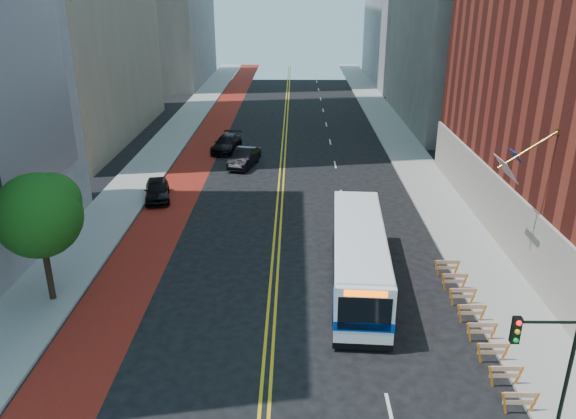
{
  "coord_description": "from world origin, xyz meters",
  "views": [
    {
      "loc": [
        1.12,
        -18.98,
        15.07
      ],
      "look_at": [
        0.78,
        8.0,
        4.33
      ],
      "focal_mm": 35.0,
      "sensor_mm": 36.0,
      "label": 1
    }
  ],
  "objects_px": {
    "transit_bus": "(359,256)",
    "car_b": "(244,158)",
    "street_tree": "(40,212)",
    "car_a": "(157,190)",
    "traffic_signal": "(545,357)",
    "car_c": "(227,143)"
  },
  "relations": [
    {
      "from": "car_a",
      "to": "car_b",
      "type": "height_order",
      "value": "car_b"
    },
    {
      "from": "car_c",
      "to": "traffic_signal",
      "type": "bearing_deg",
      "value": -58.58
    },
    {
      "from": "transit_bus",
      "to": "car_b",
      "type": "relative_size",
      "value": 2.53
    },
    {
      "from": "transit_bus",
      "to": "car_c",
      "type": "bearing_deg",
      "value": 114.58
    },
    {
      "from": "car_a",
      "to": "transit_bus",
      "type": "bearing_deg",
      "value": -55.75
    },
    {
      "from": "transit_bus",
      "to": "car_a",
      "type": "height_order",
      "value": "transit_bus"
    },
    {
      "from": "traffic_signal",
      "to": "car_b",
      "type": "distance_m",
      "value": 35.43
    },
    {
      "from": "traffic_signal",
      "to": "car_b",
      "type": "xyz_separation_m",
      "value": [
        -12.83,
        32.9,
        -2.92
      ]
    },
    {
      "from": "car_b",
      "to": "car_c",
      "type": "xyz_separation_m",
      "value": [
        -2.17,
        5.03,
        -0.05
      ]
    },
    {
      "from": "car_a",
      "to": "car_b",
      "type": "bearing_deg",
      "value": 42.84
    },
    {
      "from": "transit_bus",
      "to": "car_b",
      "type": "height_order",
      "value": "transit_bus"
    },
    {
      "from": "street_tree",
      "to": "car_b",
      "type": "xyz_separation_m",
      "value": [
        7.82,
        23.35,
        -4.11
      ]
    },
    {
      "from": "car_c",
      "to": "car_b",
      "type": "bearing_deg",
      "value": -56.82
    },
    {
      "from": "traffic_signal",
      "to": "car_a",
      "type": "relative_size",
      "value": 1.13
    },
    {
      "from": "street_tree",
      "to": "car_a",
      "type": "relative_size",
      "value": 1.49
    },
    {
      "from": "street_tree",
      "to": "car_a",
      "type": "distance_m",
      "value": 15.49
    },
    {
      "from": "car_a",
      "to": "car_c",
      "type": "distance_m",
      "value": 14.07
    },
    {
      "from": "traffic_signal",
      "to": "transit_bus",
      "type": "xyz_separation_m",
      "value": [
        -4.87,
        11.39,
        -1.98
      ]
    },
    {
      "from": "street_tree",
      "to": "traffic_signal",
      "type": "bearing_deg",
      "value": -24.82
    },
    {
      "from": "transit_bus",
      "to": "car_a",
      "type": "bearing_deg",
      "value": 140.56
    },
    {
      "from": "street_tree",
      "to": "car_a",
      "type": "height_order",
      "value": "street_tree"
    },
    {
      "from": "traffic_signal",
      "to": "car_a",
      "type": "height_order",
      "value": "traffic_signal"
    }
  ]
}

